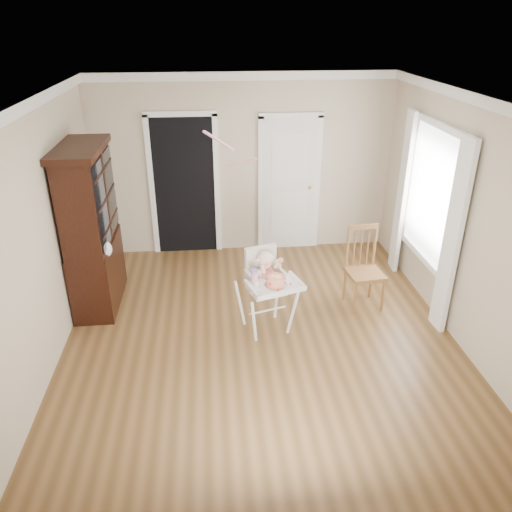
{
  "coord_description": "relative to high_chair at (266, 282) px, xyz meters",
  "views": [
    {
      "loc": [
        -0.52,
        -4.82,
        3.42
      ],
      "look_at": [
        -0.05,
        0.07,
        1.02
      ],
      "focal_mm": 35.0,
      "sensor_mm": 36.0,
      "label": 1
    }
  ],
  "objects": [
    {
      "name": "high_chair",
      "position": [
        0.0,
        0.0,
        0.0
      ],
      "size": [
        0.77,
        0.87,
        1.04
      ],
      "rotation": [
        0.0,
        0.0,
        0.3
      ],
      "color": "white",
      "rests_on": "floor"
    },
    {
      "name": "wall_right",
      "position": [
        2.17,
        -0.16,
        0.71
      ],
      "size": [
        0.0,
        5.0,
        5.0
      ],
      "primitive_type": "plane",
      "rotation": [
        1.57,
        0.0,
        -1.57
      ],
      "color": "#C4B699",
      "rests_on": "floor"
    },
    {
      "name": "wall_back",
      "position": [
        -0.08,
        2.34,
        0.71
      ],
      "size": [
        4.5,
        0.0,
        4.5
      ],
      "primitive_type": "plane",
      "rotation": [
        1.57,
        0.0,
        0.0
      ],
      "color": "#C4B699",
      "rests_on": "floor"
    },
    {
      "name": "doorway",
      "position": [
        -0.98,
        2.32,
        0.47
      ],
      "size": [
        1.06,
        0.05,
        2.22
      ],
      "color": "black",
      "rests_on": "wall_back"
    },
    {
      "name": "ceiling",
      "position": [
        -0.08,
        -0.16,
        2.06
      ],
      "size": [
        5.0,
        5.0,
        0.0
      ],
      "primitive_type": "plane",
      "rotation": [
        3.14,
        0.0,
        0.0
      ],
      "color": "white",
      "rests_on": "wall_back"
    },
    {
      "name": "floor",
      "position": [
        -0.08,
        -0.16,
        -0.64
      ],
      "size": [
        5.0,
        5.0,
        0.0
      ],
      "primitive_type": "plane",
      "color": "brown",
      "rests_on": "ground"
    },
    {
      "name": "window_right",
      "position": [
        2.1,
        0.64,
        0.64
      ],
      "size": [
        0.13,
        1.84,
        2.3
      ],
      "color": "white",
      "rests_on": "wall_right"
    },
    {
      "name": "china_cabinet",
      "position": [
        -2.07,
        0.83,
        0.39
      ],
      "size": [
        0.55,
        1.23,
        2.07
      ],
      "color": "black",
      "rests_on": "floor"
    },
    {
      "name": "wall_left",
      "position": [
        -2.33,
        -0.16,
        0.71
      ],
      "size": [
        0.0,
        5.0,
        5.0
      ],
      "primitive_type": "plane",
      "rotation": [
        1.57,
        0.0,
        1.57
      ],
      "color": "#C4B699",
      "rests_on": "floor"
    },
    {
      "name": "crown_molding",
      "position": [
        -0.08,
        -0.16,
        2.0
      ],
      "size": [
        4.5,
        5.0,
        0.12
      ],
      "primitive_type": null,
      "color": "white",
      "rests_on": "ceiling"
    },
    {
      "name": "closet_door",
      "position": [
        0.62,
        2.31,
        0.38
      ],
      "size": [
        0.96,
        0.09,
        2.13
      ],
      "color": "white",
      "rests_on": "wall_back"
    },
    {
      "name": "cake",
      "position": [
        0.07,
        -0.24,
        0.14
      ],
      "size": [
        0.25,
        0.25,
        0.12
      ],
      "color": "silver",
      "rests_on": "high_chair"
    },
    {
      "name": "sippy_cup",
      "position": [
        -0.15,
        -0.15,
        0.16
      ],
      "size": [
        0.08,
        0.08,
        0.2
      ],
      "rotation": [
        0.0,
        0.0,
        0.3
      ],
      "color": "pink",
      "rests_on": "high_chair"
    },
    {
      "name": "dining_chair",
      "position": [
        1.3,
        0.45,
        -0.15
      ],
      "size": [
        0.47,
        0.47,
        1.05
      ],
      "rotation": [
        0.0,
        0.0,
        0.1
      ],
      "color": "brown",
      "rests_on": "floor"
    },
    {
      "name": "streamer",
      "position": [
        -0.49,
        0.49,
        1.53
      ],
      "size": [
        0.34,
        0.39,
        0.15
      ],
      "primitive_type": null,
      "rotation": [
        0.26,
        0.0,
        0.7
      ],
      "color": "pink",
      "rests_on": "ceiling"
    },
    {
      "name": "baby",
      "position": [
        -0.01,
        0.03,
        0.14
      ],
      "size": [
        0.33,
        0.24,
        0.44
      ],
      "rotation": [
        0.0,
        0.0,
        0.3
      ],
      "color": "beige",
      "rests_on": "high_chair"
    }
  ]
}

